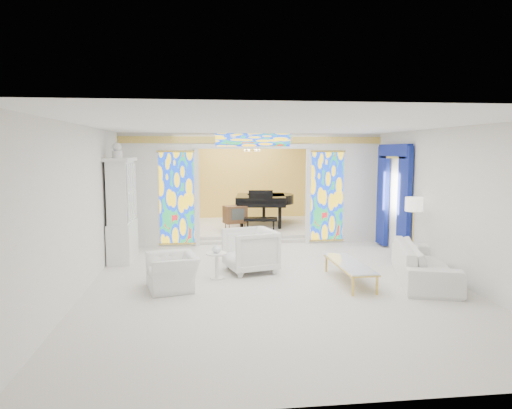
{
  "coord_description": "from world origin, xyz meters",
  "views": [
    {
      "loc": [
        -1.35,
        -10.19,
        2.55
      ],
      "look_at": [
        -0.13,
        0.2,
        1.3
      ],
      "focal_mm": 32.0,
      "sensor_mm": 36.0,
      "label": 1
    }
  ],
  "objects": [
    {
      "name": "floor",
      "position": [
        0.0,
        0.0,
        0.0
      ],
      "size": [
        12.0,
        12.0,
        0.0
      ],
      "primitive_type": "plane",
      "color": "silver",
      "rests_on": "ground"
    },
    {
      "name": "ceiling",
      "position": [
        0.0,
        0.0,
        3.0
      ],
      "size": [
        7.0,
        12.0,
        0.02
      ],
      "primitive_type": "cube",
      "color": "white",
      "rests_on": "wall_back"
    },
    {
      "name": "wall_back",
      "position": [
        0.0,
        6.0,
        1.5
      ],
      "size": [
        7.0,
        0.02,
        3.0
      ],
      "primitive_type": "cube",
      "color": "silver",
      "rests_on": "floor"
    },
    {
      "name": "wall_front",
      "position": [
        0.0,
        -6.0,
        1.5
      ],
      "size": [
        7.0,
        0.02,
        3.0
      ],
      "primitive_type": "cube",
      "color": "silver",
      "rests_on": "floor"
    },
    {
      "name": "wall_left",
      "position": [
        -3.5,
        0.0,
        1.5
      ],
      "size": [
        0.02,
        12.0,
        3.0
      ],
      "primitive_type": "cube",
      "color": "silver",
      "rests_on": "floor"
    },
    {
      "name": "wall_right",
      "position": [
        3.5,
        0.0,
        1.5
      ],
      "size": [
        0.02,
        12.0,
        3.0
      ],
      "primitive_type": "cube",
      "color": "silver",
      "rests_on": "floor"
    },
    {
      "name": "partition_wall",
      "position": [
        0.0,
        2.0,
        1.65
      ],
      "size": [
        7.0,
        0.22,
        3.0
      ],
      "color": "silver",
      "rests_on": "floor"
    },
    {
      "name": "stained_glass_left",
      "position": [
        -2.03,
        1.89,
        1.3
      ],
      "size": [
        0.9,
        0.04,
        2.4
      ],
      "primitive_type": "cube",
      "color": "gold",
      "rests_on": "partition_wall"
    },
    {
      "name": "stained_glass_right",
      "position": [
        2.03,
        1.89,
        1.3
      ],
      "size": [
        0.9,
        0.04,
        2.4
      ],
      "primitive_type": "cube",
      "color": "gold",
      "rests_on": "partition_wall"
    },
    {
      "name": "stained_glass_transom",
      "position": [
        0.0,
        1.89,
        2.82
      ],
      "size": [
        2.0,
        0.04,
        0.34
      ],
      "primitive_type": "cube",
      "color": "gold",
      "rests_on": "partition_wall"
    },
    {
      "name": "alcove_platform",
      "position": [
        0.0,
        4.1,
        0.09
      ],
      "size": [
        6.8,
        3.8,
        0.18
      ],
      "primitive_type": "cube",
      "color": "silver",
      "rests_on": "floor"
    },
    {
      "name": "gold_curtain_back",
      "position": [
        0.0,
        5.88,
        1.5
      ],
      "size": [
        6.7,
        0.1,
        2.9
      ],
      "primitive_type": "cube",
      "color": "gold",
      "rests_on": "wall_back"
    },
    {
      "name": "chandelier",
      "position": [
        0.2,
        4.0,
        2.55
      ],
      "size": [
        0.48,
        0.48,
        0.3
      ],
      "primitive_type": "cylinder",
      "color": "gold",
      "rests_on": "ceiling"
    },
    {
      "name": "blue_drapes",
      "position": [
        3.4,
        0.7,
        1.58
      ],
      "size": [
        0.14,
        1.85,
        2.65
      ],
      "color": "navy",
      "rests_on": "wall_right"
    },
    {
      "name": "china_cabinet",
      "position": [
        -3.22,
        0.6,
        1.17
      ],
      "size": [
        0.56,
        1.46,
        2.72
      ],
      "color": "silver",
      "rests_on": "floor"
    },
    {
      "name": "armchair_left",
      "position": [
        -1.92,
        -1.87,
        0.32
      ],
      "size": [
        1.07,
        1.16,
        0.64
      ],
      "primitive_type": "imported",
      "rotation": [
        0.0,
        0.0,
        -1.34
      ],
      "color": "white",
      "rests_on": "floor"
    },
    {
      "name": "armchair_right",
      "position": [
        -0.37,
        -0.83,
        0.45
      ],
      "size": [
        1.21,
        1.2,
        0.91
      ],
      "primitive_type": "imported",
      "rotation": [
        0.0,
        0.0,
        -1.31
      ],
      "color": "white",
      "rests_on": "floor"
    },
    {
      "name": "sofa",
      "position": [
        2.95,
        -1.91,
        0.36
      ],
      "size": [
        1.64,
        2.64,
        0.72
      ],
      "primitive_type": "imported",
      "rotation": [
        0.0,
        0.0,
        1.27
      ],
      "color": "white",
      "rests_on": "floor"
    },
    {
      "name": "side_table",
      "position": [
        -1.09,
        -1.28,
        0.34
      ],
      "size": [
        0.55,
        0.55,
        0.52
      ],
      "rotation": [
        0.0,
        0.0,
        -0.4
      ],
      "color": "silver",
      "rests_on": "floor"
    },
    {
      "name": "vase",
      "position": [
        -1.09,
        -1.28,
        0.62
      ],
      "size": [
        0.21,
        0.21,
        0.19
      ],
      "primitive_type": "imported",
      "rotation": [
        0.0,
        0.0,
        0.22
      ],
      "color": "silver",
      "rests_on": "side_table"
    },
    {
      "name": "coffee_table",
      "position": [
        1.45,
        -1.86,
        0.35
      ],
      "size": [
        0.57,
        1.74,
        0.39
      ],
      "rotation": [
        0.0,
        0.0,
        0.02
      ],
      "color": "white",
      "rests_on": "floor"
    },
    {
      "name": "floor_lamp",
      "position": [
        3.2,
        -0.86,
        1.31
      ],
      "size": [
        0.46,
        0.46,
        1.54
      ],
      "rotation": [
        0.0,
        0.0,
        -0.25
      ],
      "color": "gold",
      "rests_on": "floor"
    },
    {
      "name": "grand_piano",
      "position": [
        0.63,
        4.16,
        0.96
      ],
      "size": [
        2.07,
        2.98,
        1.16
      ],
      "rotation": [
        0.0,
        0.0,
        -0.13
      ],
      "color": "black",
      "rests_on": "alcove_platform"
    },
    {
      "name": "tv_console",
      "position": [
        -0.4,
        3.14,
        0.66
      ],
      "size": [
        0.74,
        0.61,
        0.74
      ],
      "rotation": [
        0.0,
        0.0,
        0.32
      ],
      "color": "brown",
      "rests_on": "alcove_platform"
    }
  ]
}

